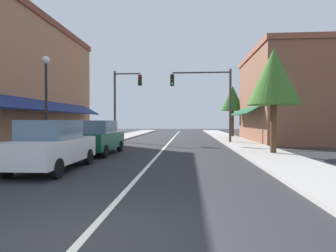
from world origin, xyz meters
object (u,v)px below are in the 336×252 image
at_px(traffic_signal_mast_arm, 210,93).
at_px(tree_right_far, 233,99).
at_px(street_lamp_left_near, 46,89).
at_px(parked_car_second_left, 98,138).
at_px(parked_car_nearest_left, 52,146).
at_px(traffic_signal_left_corner, 123,96).
at_px(tree_right_near, 274,77).

height_order(traffic_signal_mast_arm, tree_right_far, traffic_signal_mast_arm).
bearing_deg(street_lamp_left_near, parked_car_second_left, 39.14).
relative_size(parked_car_nearest_left, traffic_signal_mast_arm, 0.71).
distance_m(parked_car_second_left, traffic_signal_left_corner, 9.77).
height_order(parked_car_nearest_left, tree_right_far, tree_right_far).
bearing_deg(parked_car_nearest_left, parked_car_second_left, 88.44).
distance_m(parked_car_second_left, traffic_signal_mast_arm, 10.32).
relative_size(parked_car_nearest_left, traffic_signal_left_corner, 0.68).
height_order(parked_car_nearest_left, parked_car_second_left, same).
xyz_separation_m(traffic_signal_mast_arm, traffic_signal_left_corner, (-7.26, 1.70, -0.00)).
bearing_deg(traffic_signal_left_corner, tree_right_far, 32.07).
distance_m(traffic_signal_mast_arm, traffic_signal_left_corner, 7.46).
bearing_deg(traffic_signal_mast_arm, tree_right_far, 69.43).
bearing_deg(parked_car_nearest_left, tree_right_near, 28.32).
bearing_deg(traffic_signal_left_corner, traffic_signal_mast_arm, -13.19).
xyz_separation_m(parked_car_nearest_left, street_lamp_left_near, (-1.89, 3.14, 2.34)).
distance_m(parked_car_nearest_left, tree_right_far, 22.76).
relative_size(parked_car_second_left, traffic_signal_left_corner, 0.68).
distance_m(parked_car_nearest_left, traffic_signal_left_corner, 14.32).
height_order(traffic_signal_mast_arm, traffic_signal_left_corner, traffic_signal_left_corner).
bearing_deg(traffic_signal_mast_arm, parked_car_nearest_left, -117.61).
distance_m(traffic_signal_left_corner, tree_right_far, 12.19).
distance_m(parked_car_nearest_left, parked_car_second_left, 4.72).
height_order(traffic_signal_mast_arm, street_lamp_left_near, traffic_signal_mast_arm).
bearing_deg(parked_car_second_left, parked_car_nearest_left, -89.73).
relative_size(parked_car_second_left, street_lamp_left_near, 0.86).
bearing_deg(tree_right_far, parked_car_second_left, -120.96).
bearing_deg(parked_car_second_left, traffic_signal_left_corner, 96.49).
xyz_separation_m(parked_car_second_left, traffic_signal_left_corner, (-0.90, 9.24, 3.05)).
relative_size(parked_car_nearest_left, parked_car_second_left, 1.00).
relative_size(traffic_signal_mast_arm, tree_right_far, 1.05).
relative_size(parked_car_nearest_left, street_lamp_left_near, 0.86).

